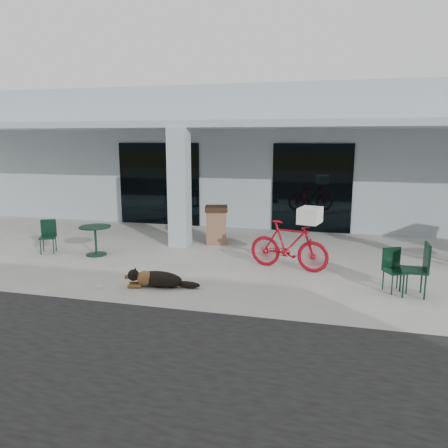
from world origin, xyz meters
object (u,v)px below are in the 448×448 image
(cafe_table_near, at_px, (96,241))
(trash_receptacle, at_px, (216,225))
(dog, at_px, (159,278))
(cafe_chair_far_b, at_px, (414,269))
(bicycle, at_px, (289,245))
(cafe_chair_far_a, at_px, (396,271))
(cafe_chair_near, at_px, (48,237))

(cafe_table_near, distance_m, trash_receptacle, 3.22)
(dog, relative_size, cafe_chair_far_b, 1.09)
(dog, height_order, cafe_table_near, cafe_table_near)
(cafe_table_near, bearing_deg, bicycle, -0.13)
(dog, xyz_separation_m, trash_receptacle, (0.12, 3.78, 0.34))
(bicycle, xyz_separation_m, dog, (-2.31, -1.82, -0.36))
(cafe_table_near, relative_size, cafe_chair_far_a, 0.94)
(dog, bearing_deg, bicycle, 23.39)
(cafe_chair_near, xyz_separation_m, cafe_chair_far_a, (8.11, -0.86, -0.01))
(cafe_table_near, xyz_separation_m, cafe_chair_far_b, (7.13, -1.11, 0.14))
(cafe_chair_far_b, bearing_deg, cafe_chair_near, -96.50)
(cafe_chair_near, bearing_deg, bicycle, -22.97)
(cafe_table_near, height_order, cafe_chair_far_a, cafe_chair_far_a)
(cafe_chair_far_a, xyz_separation_m, cafe_chair_far_b, (0.29, -0.13, 0.09))
(cafe_chair_far_a, bearing_deg, dog, 165.07)
(cafe_chair_far_b, bearing_deg, dog, -81.01)
(bicycle, height_order, cafe_chair_far_a, bicycle)
(trash_receptacle, bearing_deg, cafe_table_near, -142.68)
(bicycle, bearing_deg, cafe_chair_far_b, -101.59)
(bicycle, relative_size, cafe_chair_near, 2.15)
(cafe_table_near, bearing_deg, cafe_chair_far_a, -8.11)
(cafe_chair_near, bearing_deg, trash_receptacle, 4.35)
(cafe_chair_far_b, bearing_deg, cafe_chair_far_a, -114.83)
(cafe_table_near, xyz_separation_m, cafe_chair_near, (-1.27, -0.11, 0.05))
(cafe_table_near, distance_m, cafe_chair_far_b, 7.21)
(cafe_table_near, distance_m, cafe_chair_near, 1.28)
(cafe_chair_far_b, bearing_deg, trash_receptacle, -123.54)
(bicycle, height_order, trash_receptacle, bicycle)
(cafe_table_near, xyz_separation_m, trash_receptacle, (2.56, 1.95, 0.15))
(cafe_table_near, bearing_deg, cafe_chair_near, -174.87)
(bicycle, relative_size, cafe_chair_far_a, 2.18)
(bicycle, xyz_separation_m, cafe_chair_far_b, (2.39, -1.10, -0.04))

